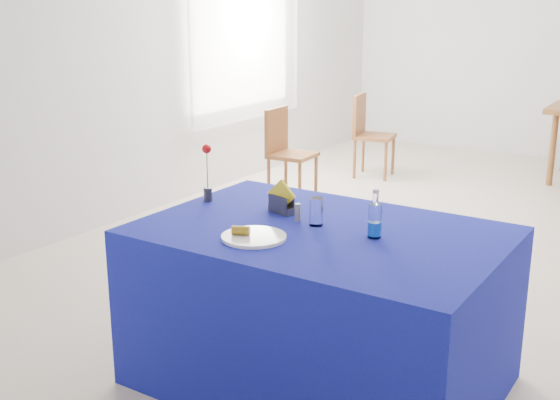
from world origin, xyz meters
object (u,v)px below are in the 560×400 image
at_px(plate, 254,237).
at_px(blue_table, 320,307).
at_px(water_bottle, 375,222).
at_px(chair_win_b, 368,129).
at_px(chair_win_a, 285,147).

bearing_deg(plate, blue_table, 56.84).
relative_size(water_bottle, chair_win_b, 0.26).
bearing_deg(chair_win_b, plate, -171.34).
distance_m(water_bottle, chair_win_a, 3.38).
height_order(plate, water_bottle, water_bottle).
distance_m(plate, water_bottle, 0.53).
distance_m(water_bottle, chair_win_b, 4.25).
distance_m(plate, chair_win_b, 4.36).
bearing_deg(plate, chair_win_b, 109.36).
bearing_deg(chair_win_a, plate, -153.10).
bearing_deg(blue_table, chair_win_a, 125.24).
relative_size(blue_table, chair_win_b, 1.90).
height_order(plate, blue_table, plate).
bearing_deg(water_bottle, chair_win_a, 128.95).
bearing_deg(chair_win_b, chair_win_a, 157.69).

